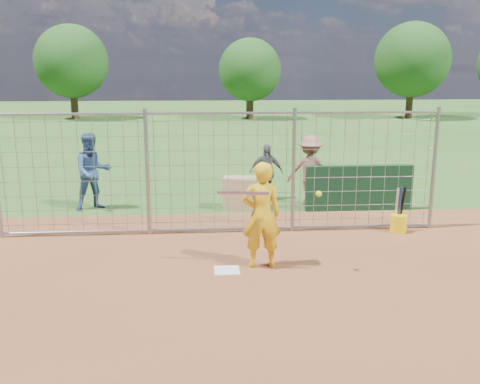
{
  "coord_description": "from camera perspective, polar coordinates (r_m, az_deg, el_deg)",
  "views": [
    {
      "loc": [
        -0.41,
        -8.77,
        3.37
      ],
      "look_at": [
        0.3,
        0.8,
        1.15
      ],
      "focal_mm": 40.0,
      "sensor_mm": 36.0,
      "label": 1
    }
  ],
  "objects": [
    {
      "name": "bystander_c",
      "position": [
        13.54,
        7.47,
        2.31
      ],
      "size": [
        1.24,
        0.85,
        1.75
      ],
      "primitive_type": "imported",
      "rotation": [
        0.0,
        0.0,
        2.95
      ],
      "color": "#946450",
      "rests_on": "ground"
    },
    {
      "name": "bystander_a",
      "position": [
        13.43,
        -15.45,
        2.11
      ],
      "size": [
        1.12,
        1.01,
        1.87
      ],
      "primitive_type": "imported",
      "rotation": [
        0.0,
        0.0,
        0.41
      ],
      "color": "navy",
      "rests_on": "ground"
    },
    {
      "name": "bystander_b",
      "position": [
        13.99,
        2.81,
        2.16
      ],
      "size": [
        0.9,
        0.46,
        1.48
      ],
      "primitive_type": "imported",
      "rotation": [
        0.0,
        0.0,
        -0.12
      ],
      "color": "#5D5D62",
      "rests_on": "ground"
    },
    {
      "name": "home_plate",
      "position": [
        9.21,
        -1.41,
        -8.37
      ],
      "size": [
        0.43,
        0.43,
        0.02
      ],
      "primitive_type": "cube",
      "color": "silver",
      "rests_on": "ground"
    },
    {
      "name": "backstop_fence",
      "position": [
        10.98,
        -2.03,
        1.94
      ],
      "size": [
        9.08,
        0.08,
        2.6
      ],
      "color": "gray",
      "rests_on": "ground"
    },
    {
      "name": "equipment_in_play",
      "position": [
        8.78,
        2.28,
        -0.13
      ],
      "size": [
        1.7,
        0.37,
        0.1
      ],
      "color": "silver",
      "rests_on": "ground"
    },
    {
      "name": "equipment_bin",
      "position": [
        13.02,
        -0.01,
        -0.16
      ],
      "size": [
        0.87,
        0.66,
        0.8
      ],
      "primitive_type": "cube",
      "rotation": [
        0.0,
        0.0,
        -0.15
      ],
      "color": "tan",
      "rests_on": "ground"
    },
    {
      "name": "dugout_wall",
      "position": [
        13.24,
        12.58,
        0.42
      ],
      "size": [
        2.6,
        0.2,
        1.1
      ],
      "primitive_type": "cube",
      "color": "#11381E",
      "rests_on": "ground"
    },
    {
      "name": "tree_line",
      "position": [
        37.07,
        1.26,
        13.54
      ],
      "size": [
        44.66,
        6.72,
        6.48
      ],
      "color": "#3F2B19",
      "rests_on": "ground"
    },
    {
      "name": "ground",
      "position": [
        9.4,
        -1.48,
        -7.98
      ],
      "size": [
        100.0,
        100.0,
        0.0
      ],
      "primitive_type": "plane",
      "color": "#2D591E",
      "rests_on": "ground"
    },
    {
      "name": "bucket_with_bats",
      "position": [
        11.73,
        16.56,
        -2.98
      ],
      "size": [
        0.34,
        0.34,
        0.98
      ],
      "color": "yellow",
      "rests_on": "ground"
    },
    {
      "name": "infield_dirt",
      "position": [
        6.69,
        -0.15,
        -17.17
      ],
      "size": [
        18.0,
        18.0,
        0.0
      ],
      "primitive_type": "plane",
      "color": "brown",
      "rests_on": "ground"
    },
    {
      "name": "batter",
      "position": [
        9.13,
        2.29,
        -2.48
      ],
      "size": [
        0.7,
        0.49,
        1.86
      ],
      "primitive_type": "imported",
      "rotation": [
        0.0,
        0.0,
        3.2
      ],
      "color": "gold",
      "rests_on": "ground"
    }
  ]
}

